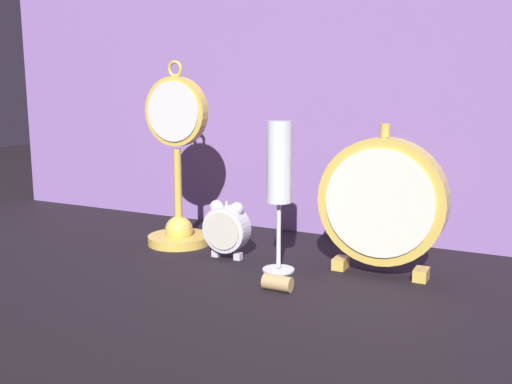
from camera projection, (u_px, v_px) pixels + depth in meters
ground_plane at (232, 280)px, 0.85m from camera, size 4.00×4.00×0.00m
fabric_backdrop_drape at (314, 86)px, 1.09m from camera, size 1.53×0.01×0.58m
pocket_watch_on_stand at (177, 177)px, 1.03m from camera, size 0.12×0.11×0.33m
alarm_clock_twin_bell at (226, 227)px, 0.95m from camera, size 0.08×0.03×0.10m
mantel_clock_silver at (382, 202)px, 0.86m from camera, size 0.19×0.04×0.23m
champagne_flute at (279, 173)px, 0.87m from camera, size 0.05×0.05×0.24m
wine_cork at (278, 283)px, 0.81m from camera, size 0.04×0.02×0.02m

